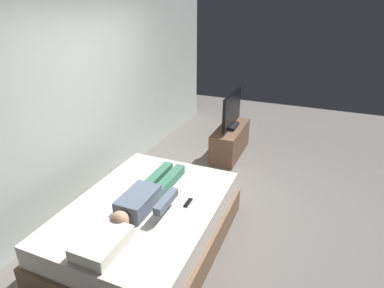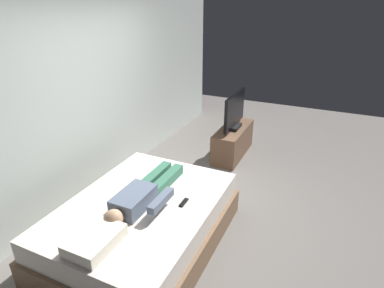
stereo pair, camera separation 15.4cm
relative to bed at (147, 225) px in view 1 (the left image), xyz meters
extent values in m
plane|color=slate|center=(0.79, -0.46, -0.26)|extent=(10.00, 10.00, 0.00)
cube|color=silver|center=(1.19, 1.24, 1.14)|extent=(6.40, 0.10, 2.80)
cube|color=brown|center=(0.00, 0.00, -0.11)|extent=(2.05, 1.52, 0.30)
cube|color=silver|center=(0.00, 0.00, 0.16)|extent=(1.97, 1.44, 0.24)
cube|color=silver|center=(-0.71, 0.00, 0.34)|extent=(0.48, 0.34, 0.12)
cube|color=slate|center=(-0.10, 0.01, 0.37)|extent=(0.48, 0.28, 0.18)
sphere|color=tan|center=(-0.43, 0.01, 0.37)|extent=(0.18, 0.18, 0.18)
cube|color=#387056|center=(0.44, -0.07, 0.33)|extent=(0.60, 0.11, 0.11)
cube|color=#387056|center=(0.44, 0.09, 0.33)|extent=(0.60, 0.11, 0.11)
cube|color=slate|center=(-0.04, -0.27, 0.41)|extent=(0.40, 0.08, 0.08)
cube|color=black|center=(0.18, -0.41, 0.29)|extent=(0.15, 0.04, 0.02)
cube|color=brown|center=(2.52, -0.18, -0.01)|extent=(1.10, 0.40, 0.50)
cube|color=black|center=(2.52, -0.18, 0.26)|extent=(0.32, 0.20, 0.05)
cube|color=black|center=(2.52, -0.18, 0.56)|extent=(0.88, 0.05, 0.54)
camera|label=1|loc=(-2.37, -1.52, 2.22)|focal=30.08mm
camera|label=2|loc=(-2.31, -1.66, 2.22)|focal=30.08mm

